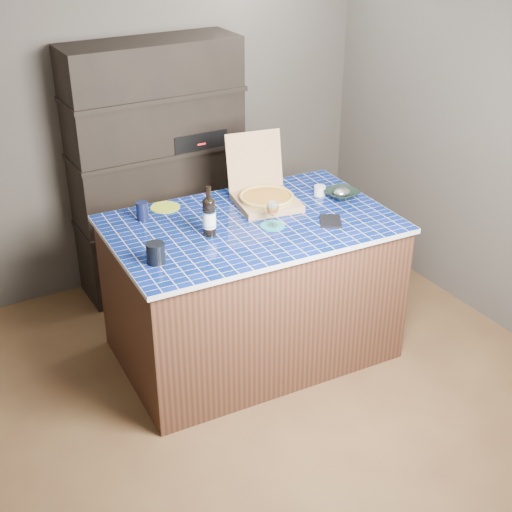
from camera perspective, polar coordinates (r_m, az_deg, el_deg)
room at (r=3.73m, az=1.02°, el=4.56°), size 3.50×3.50×3.50m
shelving_unit at (r=5.14m, az=-7.79°, el=6.91°), size 1.20×0.41×1.80m
kitchen_island at (r=4.46m, az=-0.37°, el=-2.62°), size 1.73×1.15×0.92m
pizza_box at (r=4.46m, az=0.74°, el=4.86°), size 0.44×0.50×0.40m
mead_bottle at (r=4.05m, az=-3.77°, el=3.21°), size 0.08×0.08×0.30m
teal_trivet at (r=4.19m, az=1.33°, el=2.44°), size 0.15×0.15×0.01m
wine_glass at (r=4.14m, az=1.35°, el=3.83°), size 0.07×0.07×0.16m
tumbler at (r=3.81m, az=-8.03°, el=0.23°), size 0.10×0.10×0.11m
dvd_case at (r=4.26m, az=5.99°, el=2.79°), size 0.19×0.21×0.01m
bowl at (r=4.59m, az=6.87°, el=4.94°), size 0.23×0.23×0.05m
foil_contents at (r=4.59m, az=6.88°, el=5.11°), size 0.11×0.10×0.05m
white_jar at (r=4.62m, az=5.12°, el=5.23°), size 0.07×0.07×0.06m
navy_cup at (r=4.30m, az=-9.09°, el=3.57°), size 0.07×0.07×0.11m
green_trivet at (r=4.46m, az=-7.27°, el=3.89°), size 0.18×0.18×0.01m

